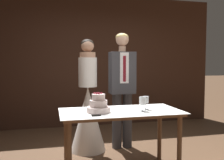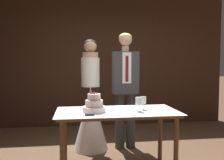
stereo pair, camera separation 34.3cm
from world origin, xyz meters
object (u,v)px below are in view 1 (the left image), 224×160
(tiered_cake, at_px, (98,105))
(cake_knife, at_px, (102,115))
(bride, at_px, (88,110))
(groom, at_px, (122,85))
(wine_glass_middle, at_px, (146,100))
(cake_table, at_px, (121,118))
(wine_glass_near, at_px, (143,101))

(tiered_cake, height_order, cake_knife, tiered_cake)
(bride, relative_size, groom, 0.94)
(wine_glass_middle, bearing_deg, tiered_cake, -175.71)
(cake_table, height_order, cake_knife, cake_knife)
(cake_table, xyz_separation_m, groom, (0.27, 0.89, 0.33))
(wine_glass_near, distance_m, wine_glass_middle, 0.12)
(tiered_cake, xyz_separation_m, groom, (0.55, 0.93, 0.15))
(cake_table, xyz_separation_m, wine_glass_near, (0.25, -0.08, 0.21))
(tiered_cake, bearing_deg, cake_table, 7.44)
(wine_glass_middle, xyz_separation_m, bride, (-0.60, 0.88, -0.27))
(wine_glass_middle, xyz_separation_m, groom, (-0.06, 0.88, 0.12))
(tiered_cake, bearing_deg, bride, 89.48)
(wine_glass_middle, relative_size, bride, 0.10)
(cake_table, height_order, tiered_cake, tiered_cake)
(cake_table, distance_m, groom, 0.98)
(tiered_cake, distance_m, cake_knife, 0.22)
(wine_glass_middle, distance_m, groom, 0.89)
(cake_knife, distance_m, wine_glass_middle, 0.66)
(cake_knife, height_order, groom, groom)
(groom, bearing_deg, bride, 179.95)
(wine_glass_near, xyz_separation_m, groom, (0.02, 0.97, 0.11))
(wine_glass_middle, height_order, bride, bride)
(cake_knife, xyz_separation_m, wine_glass_middle, (0.61, 0.25, 0.11))
(cake_table, height_order, bride, bride)
(cake_table, distance_m, wine_glass_near, 0.34)
(cake_table, distance_m, wine_glass_middle, 0.39)
(cake_table, xyz_separation_m, cake_knife, (-0.28, -0.24, 0.10))
(wine_glass_middle, bearing_deg, wine_glass_near, -129.80)
(bride, bearing_deg, groom, -0.05)
(cake_table, xyz_separation_m, tiered_cake, (-0.28, -0.04, 0.18))
(tiered_cake, bearing_deg, wine_glass_middle, 4.29)
(cake_table, height_order, wine_glass_near, wine_glass_near)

